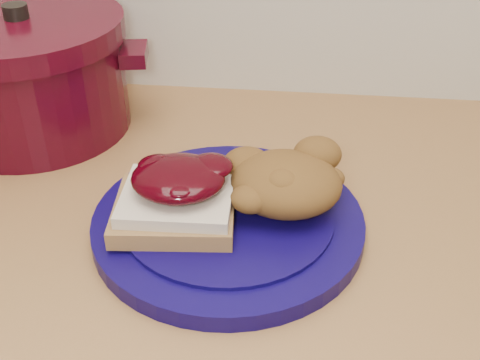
# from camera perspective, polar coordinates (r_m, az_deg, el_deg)

# --- Properties ---
(plate) EXTENTS (0.28, 0.28, 0.02)m
(plate) POSITION_cam_1_polar(r_m,az_deg,el_deg) (0.62, -1.12, -4.10)
(plate) COLOR #0B0440
(plate) RESTS_ON wood_countertop
(sandwich) EXTENTS (0.13, 0.11, 0.06)m
(sandwich) POSITION_cam_1_polar(r_m,az_deg,el_deg) (0.59, -6.04, -1.46)
(sandwich) COLOR olive
(sandwich) RESTS_ON plate
(stuffing_mound) EXTENTS (0.11, 0.10, 0.06)m
(stuffing_mound) POSITION_cam_1_polar(r_m,az_deg,el_deg) (0.61, 4.39, -0.34)
(stuffing_mound) COLOR brown
(stuffing_mound) RESTS_ON plate
(dutch_oven) EXTENTS (0.31, 0.30, 0.16)m
(dutch_oven) POSITION_cam_1_polar(r_m,az_deg,el_deg) (0.82, -19.40, 9.49)
(dutch_oven) COLOR #390511
(dutch_oven) RESTS_ON wood_countertop
(pepper_grinder) EXTENTS (0.05, 0.05, 0.12)m
(pepper_grinder) POSITION_cam_1_polar(r_m,az_deg,el_deg) (0.90, -21.00, 10.15)
(pepper_grinder) COLOR black
(pepper_grinder) RESTS_ON wood_countertop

